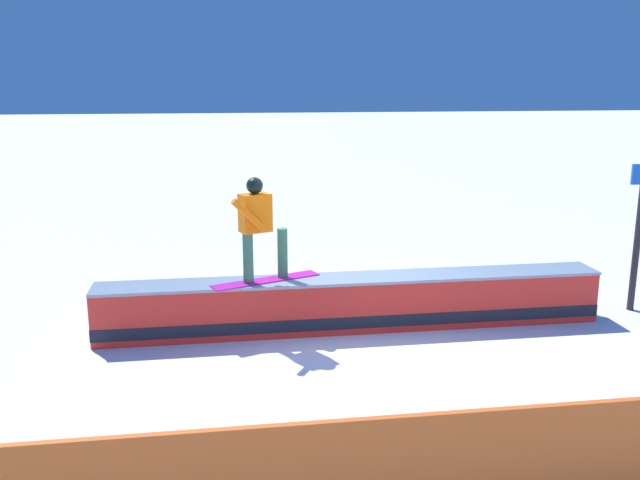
# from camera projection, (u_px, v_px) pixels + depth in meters

# --- Properties ---
(ground_plane) EXTENTS (120.00, 120.00, 0.00)m
(ground_plane) POSITION_uv_depth(u_px,v_px,m) (353.00, 328.00, 9.76)
(ground_plane) COLOR white
(grind_box) EXTENTS (7.09, 0.70, 0.75)m
(grind_box) POSITION_uv_depth(u_px,v_px,m) (353.00, 305.00, 9.68)
(grind_box) COLOR red
(grind_box) RESTS_ON ground_plane
(snowboarder) EXTENTS (1.53, 0.82, 1.43)m
(snowboarder) POSITION_uv_depth(u_px,v_px,m) (258.00, 225.00, 9.18)
(snowboarder) COLOR #BB1B97
(snowboarder) RESTS_ON grind_box
(safety_fence) EXTENTS (13.23, 0.23, 1.03)m
(safety_fence) POSITION_uv_depth(u_px,v_px,m) (461.00, 473.00, 5.28)
(safety_fence) COLOR orange
(safety_fence) RESTS_ON ground_plane
(trail_marker) EXTENTS (0.40, 0.10, 2.23)m
(trail_marker) POSITION_uv_depth(u_px,v_px,m) (638.00, 234.00, 10.26)
(trail_marker) COLOR #262628
(trail_marker) RESTS_ON ground_plane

